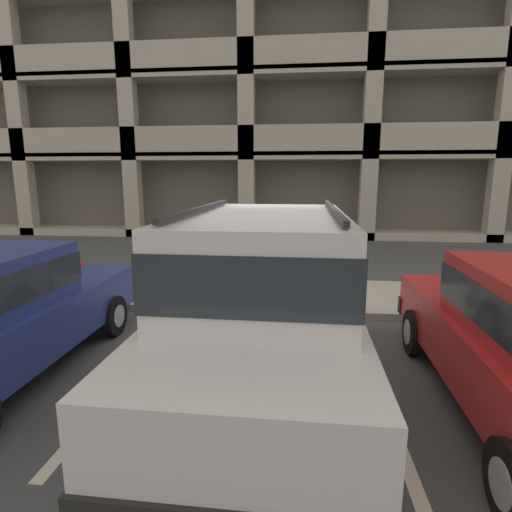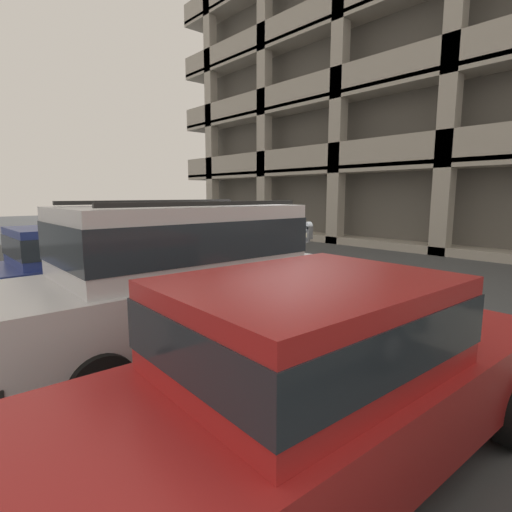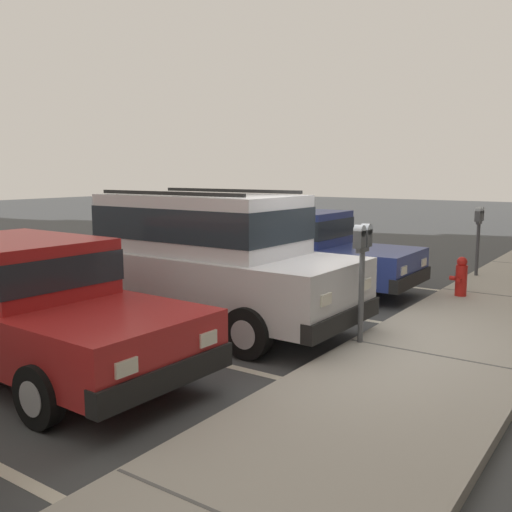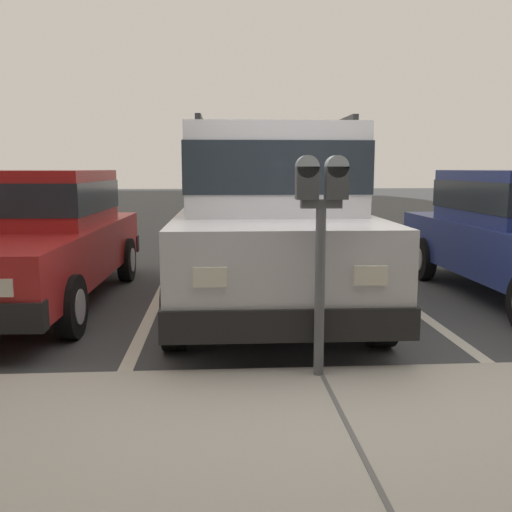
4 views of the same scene
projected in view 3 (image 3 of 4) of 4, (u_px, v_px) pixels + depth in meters
ground_plane at (336, 349)px, 7.62m from camera, size 80.00×80.00×0.10m
sidewalk at (433, 360)px, 6.87m from camera, size 40.00×2.20×0.12m
parking_stall_lines at (184, 355)px, 7.21m from camera, size 11.79×4.80×0.01m
silver_suv at (203, 254)px, 8.50m from camera, size 2.06×4.80×2.03m
red_sedan at (299, 247)px, 11.27m from camera, size 1.88×4.50×1.54m
dark_hatchback at (27, 301)px, 6.59m from camera, size 1.94×4.53×1.54m
parking_meter_near at (362, 255)px, 7.21m from camera, size 0.35×0.12×1.53m
parking_meter_far at (479, 225)px, 11.96m from camera, size 0.35×0.12×1.45m
fire_hydrant at (461, 277)px, 10.08m from camera, size 0.30×0.30×0.70m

